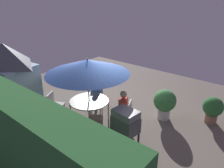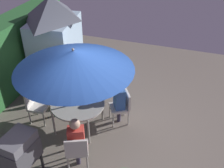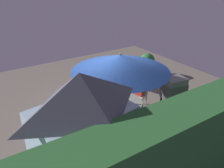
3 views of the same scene
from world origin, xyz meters
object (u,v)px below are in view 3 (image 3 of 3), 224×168
chair_far_side (87,101)px  bbq_grill (174,89)px  potted_plant_by_grill (134,73)px  potted_plant_by_shed (147,62)px  person_in_red (139,86)px  chair_toward_hedge (98,133)px  garden_shed (83,139)px  chair_near_shed (140,92)px  patio_umbrella (120,63)px  person_in_blue (89,94)px  patio_table (120,104)px  chair_toward_house (149,127)px

chair_far_side → bbq_grill: bearing=150.7°
bbq_grill → potted_plant_by_grill: bbq_grill is taller
potted_plant_by_shed → person_in_red: person_in_red is taller
chair_far_side → chair_toward_hedge: bearing=71.7°
bbq_grill → garden_shed: bearing=18.3°
chair_near_shed → potted_plant_by_grill: bearing=-120.7°
bbq_grill → potted_plant_by_grill: 2.14m
patio_umbrella → chair_far_side: 1.82m
patio_umbrella → person_in_blue: bearing=-58.6°
chair_far_side → potted_plant_by_shed: bearing=-157.6°
patio_table → person_in_red: bearing=-156.6°
patio_table → person_in_blue: bearing=-58.6°
chair_toward_house → garden_shed: bearing=12.8°
potted_plant_by_grill → person_in_red: bearing=57.4°
bbq_grill → person_in_blue: 2.66m
patio_table → chair_far_side: 1.14m
person_in_blue → bbq_grill: bearing=151.6°
chair_toward_house → bbq_grill: bearing=-155.4°
patio_table → person_in_blue: size_ratio=1.04×
patio_umbrella → chair_toward_house: patio_umbrella is taller
patio_umbrella → potted_plant_by_grill: 2.90m
garden_shed → potted_plant_by_shed: size_ratio=2.88×
chair_toward_house → person_in_red: person_in_red is taller
patio_table → potted_plant_by_grill: size_ratio=1.21×
bbq_grill → chair_near_shed: (0.64, -0.88, -0.33)m
potted_plant_by_shed → person_in_blue: bearing=23.5°
garden_shed → chair_toward_house: 2.30m
patio_table → potted_plant_by_shed: potted_plant_by_shed is taller
bbq_grill → person_in_blue: size_ratio=0.95×
patio_table → chair_toward_house: chair_toward_house is taller
patio_table → chair_toward_hedge: size_ratio=1.45×
potted_plant_by_grill → chair_near_shed: bearing=59.3°
garden_shed → potted_plant_by_shed: 6.76m
patio_table → potted_plant_by_shed: bearing=-142.1°
chair_toward_house → person_in_blue: 2.16m
potted_plant_by_grill → person_in_blue: bearing=19.5°
chair_toward_house → person_in_red: (-0.98, -1.63, 0.26)m
potted_plant_by_shed → person_in_red: bearing=43.6°
patio_table → potted_plant_by_shed: 4.14m
patio_umbrella → chair_near_shed: size_ratio=3.00×
patio_umbrella → potted_plant_by_grill: bearing=-137.4°
patio_table → chair_far_side: chair_far_side is taller
chair_far_side → chair_toward_house: bearing=107.9°
chair_near_shed → person_in_red: 0.28m
garden_shed → bbq_grill: bearing=-161.7°
chair_toward_hedge → potted_plant_by_grill: 3.84m
patio_umbrella → potted_plant_by_shed: 4.37m
bbq_grill → chair_toward_house: 1.90m
chair_near_shed → chair_toward_house: size_ratio=1.00×
garden_shed → patio_umbrella: 2.64m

